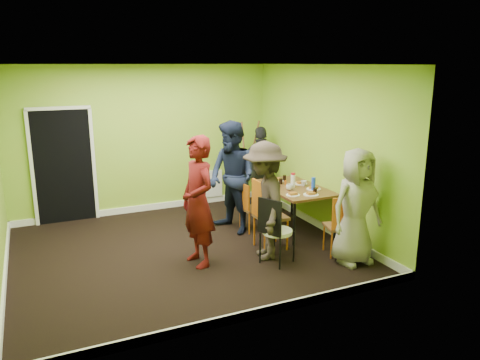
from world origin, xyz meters
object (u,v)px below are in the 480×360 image
object	(u,v)px
chair_bentwood	(275,228)
person_left_far	(232,178)
orange_bottle	(286,182)
dining_table	(294,190)
person_front_end	(356,207)
chair_left_near	(266,211)
chair_back_end	(262,176)
easel	(242,164)
person_standing	(198,202)
blue_bottle	(313,184)
person_left_near	(265,201)
chair_front_end	(341,222)
thermos	(293,181)
chair_left_far	(249,204)
person_back_end	(261,167)

from	to	relation	value
chair_bentwood	person_left_far	world-z (taller)	person_left_far
person_left_far	orange_bottle	bearing A→B (deg)	68.23
dining_table	person_front_end	size ratio (longest dim) A/B	0.89
chair_left_near	orange_bottle	size ratio (longest dim) A/B	14.68
chair_left_near	chair_back_end	world-z (taller)	chair_left_near
person_left_far	easel	bearing A→B (deg)	133.38
person_standing	blue_bottle	bearing A→B (deg)	91.61
person_standing	person_left_far	distance (m)	1.42
chair_bentwood	person_front_end	world-z (taller)	person_front_end
easel	person_left_near	xyz separation A→B (m)	(-0.78, -2.51, 0.02)
chair_front_end	person_standing	size ratio (longest dim) A/B	0.50
thermos	blue_bottle	bearing A→B (deg)	-56.22
chair_back_end	blue_bottle	bearing A→B (deg)	84.11
person_left_far	chair_left_far	bearing A→B (deg)	50.90
chair_front_end	chair_bentwood	xyz separation A→B (m)	(-1.04, 0.14, 0.03)
chair_left_far	person_left_near	world-z (taller)	person_left_near
chair_left_far	person_front_end	xyz separation A→B (m)	(0.83, -1.80, 0.36)
orange_bottle	person_left_near	size ratio (longest dim) A/B	0.04
chair_back_end	person_front_end	xyz separation A→B (m)	(0.07, -2.80, 0.17)
chair_left_near	chair_bentwood	xyz separation A→B (m)	(-0.15, -0.56, -0.06)
chair_bentwood	orange_bottle	world-z (taller)	chair_bentwood
chair_front_end	person_left_far	distance (m)	1.98
chair_back_end	thermos	xyz separation A→B (m)	(-0.03, -1.22, 0.19)
chair_left_far	person_left_far	size ratio (longest dim) A/B	0.45
chair_front_end	orange_bottle	distance (m)	1.56
dining_table	chair_bentwood	bearing A→B (deg)	-130.63
person_left_far	thermos	bearing A→B (deg)	55.64
easel	person_left_far	xyz separation A→B (m)	(-0.77, -1.30, 0.09)
chair_left_near	person_back_end	world-z (taller)	person_back_end
blue_bottle	person_standing	size ratio (longest dim) A/B	0.12
blue_bottle	person_left_near	bearing A→B (deg)	-154.74
dining_table	easel	xyz separation A→B (m)	(-0.25, 1.61, 0.16)
chair_back_end	person_standing	bearing A→B (deg)	31.51
chair_bentwood	person_standing	distance (m)	1.15
blue_bottle	person_front_end	world-z (taller)	person_front_end
person_standing	person_front_end	world-z (taller)	person_standing
chair_bentwood	blue_bottle	xyz separation A→B (m)	(1.19, 0.85, 0.31)
dining_table	easel	bearing A→B (deg)	98.73
chair_left_far	chair_back_end	size ratio (longest dim) A/B	0.89
chair_left_near	person_back_end	bearing A→B (deg)	156.33
chair_back_end	person_back_end	size ratio (longest dim) A/B	0.59
thermos	person_back_end	size ratio (longest dim) A/B	0.14
easel	person_left_far	bearing A→B (deg)	-120.71
dining_table	easel	world-z (taller)	easel
chair_bentwood	person_back_end	bearing A→B (deg)	131.32
chair_back_end	person_left_near	world-z (taller)	person_left_near
chair_back_end	chair_bentwood	size ratio (longest dim) A/B	0.96
dining_table	blue_bottle	bearing A→B (deg)	-62.16
person_left_near	chair_left_far	bearing A→B (deg)	-178.36
chair_bentwood	easel	bearing A→B (deg)	139.03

